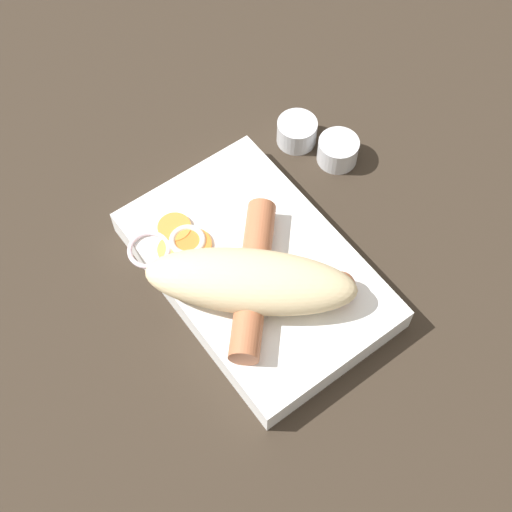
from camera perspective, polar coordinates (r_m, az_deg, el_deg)
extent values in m
plane|color=#33281E|center=(0.67, 0.00, -1.68)|extent=(3.00, 3.00, 0.00)
cube|color=white|center=(0.66, 0.00, -1.07)|extent=(0.25, 0.16, 0.03)
ellipsoid|color=beige|center=(0.61, -0.43, -2.04)|extent=(0.17, 0.18, 0.05)
cylinder|color=#B26642|center=(0.62, -0.22, -1.79)|extent=(0.13, 0.12, 0.03)
sphere|color=#B26642|center=(0.63, -7.13, -1.14)|extent=(0.03, 0.03, 0.03)
sphere|color=#B26642|center=(0.62, 6.79, -2.42)|extent=(0.03, 0.03, 0.03)
cylinder|color=orange|center=(0.66, -5.05, 0.93)|extent=(0.04, 0.04, 0.00)
cylinder|color=#F99E4C|center=(0.66, -6.52, 0.51)|extent=(0.04, 0.04, 0.00)
cylinder|color=orange|center=(0.67, -6.55, 2.28)|extent=(0.04, 0.04, 0.00)
torus|color=silver|center=(0.66, -5.51, 1.24)|extent=(0.03, 0.03, 0.01)
torus|color=silver|center=(0.66, -8.55, 0.51)|extent=(0.04, 0.04, 0.00)
cylinder|color=silver|center=(0.74, 6.57, 8.38)|extent=(0.04, 0.04, 0.03)
cylinder|color=white|center=(0.75, 6.51, 8.00)|extent=(0.03, 0.03, 0.01)
cylinder|color=silver|center=(0.76, 3.29, 9.89)|extent=(0.04, 0.04, 0.03)
cylinder|color=maroon|center=(0.76, 3.26, 9.51)|extent=(0.03, 0.03, 0.01)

